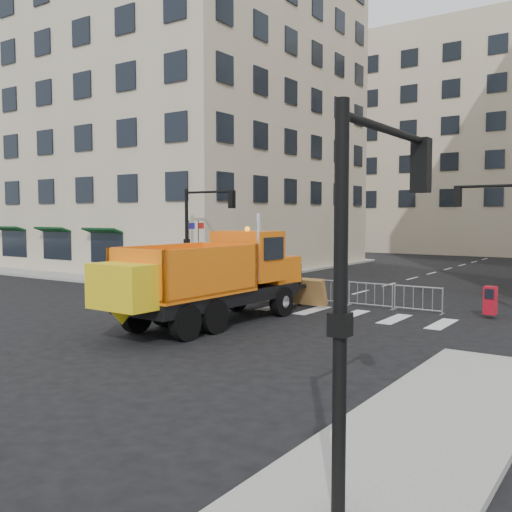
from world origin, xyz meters
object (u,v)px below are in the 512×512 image
Objects in this scene: plow_truck at (210,275)px; cop_c at (288,281)px; cop_a at (274,286)px; newspaper_box at (490,300)px; worker at (242,271)px; cop_b at (295,287)px.

plow_truck reaches higher than cop_c.
cop_c reaches higher than cop_a.
newspaper_box is at bearing 150.68° from cop_a.
cop_a is 0.99× the size of worker.
newspaper_box is at bearing 176.94° from cop_b.
cop_c is 1.11× the size of worker.
plow_truck is 10.05m from worker.
worker is at bearing -43.82° from cop_b.
plow_truck is at bearing -134.19° from newspaper_box.
plow_truck reaches higher than worker.
worker is 13.13m from newspaper_box.
plow_truck is 10.90m from newspaper_box.
plow_truck is at bearing 75.01° from cop_b.
cop_b is 8.08m from newspaper_box.
cop_a reaches higher than newspaper_box.
newspaper_box is at bearing 139.64° from cop_c.
worker reaches higher than cop_a.
worker is (-5.07, 3.00, 0.20)m from cop_b.
plow_truck is 6.19× the size of cop_a.
plow_truck is at bearing -63.72° from worker.
cop_c is 8.72m from newspaper_box.
cop_b is 1.48× the size of newspaper_box.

